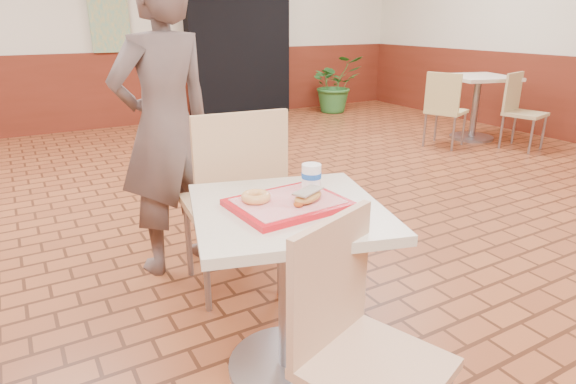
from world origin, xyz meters
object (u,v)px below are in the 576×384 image
paper_cup (311,176)px  second_table (477,97)px  chair_main_back (235,195)px  serving_tray (288,204)px  customer (166,128)px  ring_donut (256,197)px  chair_second_left (445,106)px  chair_main_front (357,339)px  main_table (288,264)px  chair_second_front (520,107)px  potted_plant (335,84)px  long_john_donut (308,197)px

paper_cup → second_table: (3.96, 2.44, -0.31)m
chair_main_back → serving_tray: 0.71m
customer → ring_donut: bearing=75.8°
second_table → chair_second_left: size_ratio=0.90×
serving_tray → paper_cup: size_ratio=4.13×
chair_main_front → chair_second_left: bearing=19.9°
ring_donut → customer: bearing=90.7°
main_table → ring_donut: bearing=153.6°
main_table → chair_second_left: bearing=34.9°
chair_second_front → potted_plant: bearing=87.0°
chair_main_back → chair_second_left: bearing=-146.9°
paper_cup → chair_second_front: size_ratio=0.12×
main_table → chair_main_back: chair_main_back is taller
chair_main_back → potted_plant: (3.60, 4.21, -0.12)m
ring_donut → paper_cup: 0.26m
main_table → chair_main_back: bearing=83.8°
second_table → potted_plant: potted_plant is taller
chair_main_back → second_table: 4.44m
customer → potted_plant: 5.33m
ring_donut → long_john_donut: (0.16, -0.10, 0.00)m
chair_main_back → second_table: (4.04, 1.84, -0.05)m
chair_main_front → potted_plant: potted_plant is taller
chair_main_front → serving_tray: (0.04, 0.49, 0.28)m
ring_donut → chair_main_back: bearing=73.7°
chair_main_front → long_john_donut: size_ratio=5.21×
paper_cup → potted_plant: 5.97m
main_table → chair_main_back: 0.68m
long_john_donut → potted_plant: size_ratio=0.19×
long_john_donut → paper_cup: paper_cup is taller
customer → potted_plant: bearing=-150.4°
serving_tray → long_john_donut: long_john_donut is taller
serving_tray → chair_main_back: bearing=83.8°
customer → chair_second_left: customer is taller
second_table → chair_second_front: size_ratio=0.91×
chair_main_back → chair_second_front: 4.30m
chair_main_back → customer: customer is taller
chair_main_back → long_john_donut: size_ratio=6.16×
chair_main_back → customer: (-0.20, 0.49, 0.28)m
chair_main_back → potted_plant: size_ratio=1.15×
customer → chair_second_left: (3.58, 1.25, -0.37)m
chair_main_front → potted_plant: bearing=35.6°
chair_main_front → potted_plant: size_ratio=0.97×
main_table → customer: (-0.12, 1.16, 0.35)m
serving_tray → customer: bearing=96.0°
chair_second_left → chair_second_front: chair_second_left is taller
main_table → serving_tray: (0.00, 0.00, 0.26)m
main_table → long_john_donut: 0.30m
second_table → potted_plant: size_ratio=0.87×
ring_donut → potted_plant: (3.78, 4.83, -0.35)m
chair_main_back → chair_second_left: chair_main_back is taller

